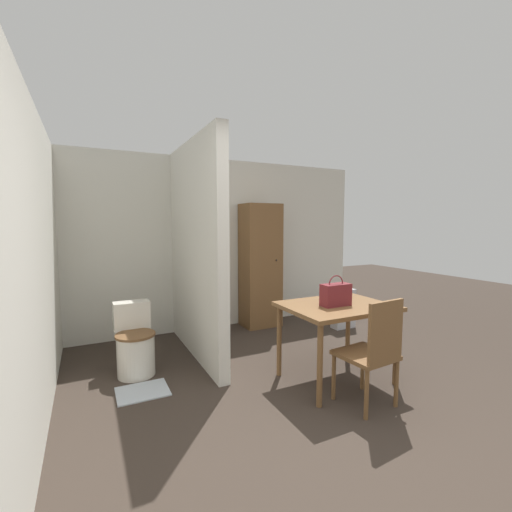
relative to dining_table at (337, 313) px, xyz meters
name	(u,v)px	position (x,y,z in m)	size (l,w,h in m)	color
ground_plane	(376,458)	(-0.51, -1.04, -0.68)	(16.00, 16.00, 0.00)	#382D26
wall_back	(211,244)	(-0.51, 2.27, 0.57)	(4.98, 0.12, 2.50)	silver
wall_left	(34,263)	(-2.56, 0.59, 0.57)	(0.12, 4.25, 2.50)	silver
partition_wall	(195,250)	(-1.05, 1.29, 0.57)	(0.12, 1.85, 2.50)	silver
dining_table	(337,313)	(0.00, 0.00, 0.00)	(1.03, 0.80, 0.77)	brown
wooden_chair	(373,350)	(-0.06, -0.54, -0.18)	(0.46, 0.46, 0.95)	brown
toilet	(135,344)	(-1.77, 1.06, -0.37)	(0.40, 0.55, 0.72)	silver
handbag	(336,294)	(-0.05, -0.03, 0.20)	(0.29, 0.13, 0.30)	maroon
wooden_cabinet	(260,265)	(0.17, 1.98, 0.25)	(0.55, 0.45, 1.85)	brown
bath_mat	(143,391)	(-1.77, 0.60, -0.67)	(0.46, 0.37, 0.01)	#B2BCC6
space_heater	(343,309)	(1.22, 1.30, -0.39)	(0.35, 0.17, 0.58)	#BCBCC1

